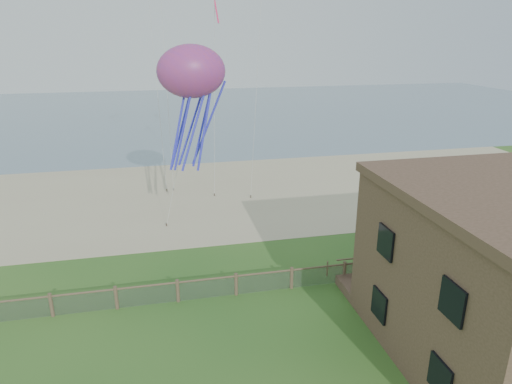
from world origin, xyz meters
The scene contains 7 objects.
ground centered at (0.00, 0.00, 0.00)m, with size 160.00×160.00×0.00m, color #23551D.
sand_beach centered at (0.00, 22.00, 0.00)m, with size 72.00×20.00×0.02m, color tan.
ocean centered at (0.00, 66.00, 0.00)m, with size 160.00×68.00×0.02m, color slate.
chainlink_fence centered at (0.00, 6.00, 0.55)m, with size 36.20×0.20×1.25m, color #4A372A, non-canonical shape.
motel_deck centered at (13.00, 5.00, 0.25)m, with size 15.00×2.00×0.50m, color brown.
picnic_table centered at (7.19, 2.35, 0.37)m, with size 1.77×1.34×0.75m, color brown, non-canonical shape.
octopus_kite centered at (-1.27, 12.91, 8.87)m, with size 3.77×2.66×7.77m, color #FF4A28, non-canonical shape.
Camera 1 is at (-3.42, -14.52, 12.94)m, focal length 32.00 mm.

